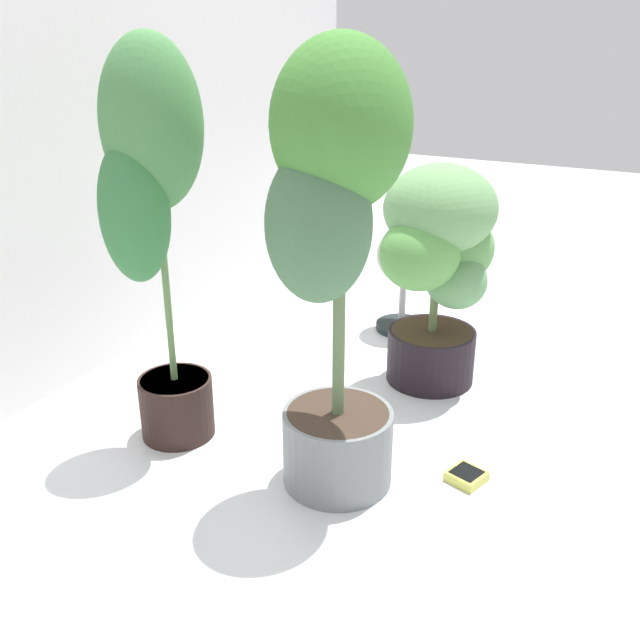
{
  "coord_description": "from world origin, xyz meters",
  "views": [
    {
      "loc": [
        -1.65,
        -0.72,
        1.03
      ],
      "look_at": [
        -0.14,
        0.05,
        0.32
      ],
      "focal_mm": 40.27,
      "sensor_mm": 36.0,
      "label": 1
    }
  ],
  "objects_px": {
    "floor_fan": "(404,263)",
    "hygrometer_box": "(466,476)",
    "potted_plant_back_left": "(153,207)",
    "potted_plant_front_left": "(334,236)",
    "potted_plant_front_right": "(439,258)"
  },
  "relations": [
    {
      "from": "potted_plant_front_left",
      "to": "hygrometer_box",
      "type": "bearing_deg",
      "value": -61.83
    },
    {
      "from": "hygrometer_box",
      "to": "floor_fan",
      "type": "distance_m",
      "value": 0.95
    },
    {
      "from": "potted_plant_back_left",
      "to": "floor_fan",
      "type": "bearing_deg",
      "value": -17.01
    },
    {
      "from": "potted_plant_back_left",
      "to": "floor_fan",
      "type": "xyz_separation_m",
      "value": [
        0.94,
        -0.29,
        -0.37
      ]
    },
    {
      "from": "potted_plant_back_left",
      "to": "potted_plant_front_left",
      "type": "relative_size",
      "value": 1.0
    },
    {
      "from": "floor_fan",
      "to": "potted_plant_front_right",
      "type": "bearing_deg",
      "value": 69.0
    },
    {
      "from": "potted_plant_front_left",
      "to": "potted_plant_front_right",
      "type": "bearing_deg",
      "value": -3.45
    },
    {
      "from": "floor_fan",
      "to": "hygrometer_box",
      "type": "bearing_deg",
      "value": 65.14
    },
    {
      "from": "potted_plant_back_left",
      "to": "potted_plant_front_left",
      "type": "xyz_separation_m",
      "value": [
        0.0,
        -0.47,
        -0.01
      ]
    },
    {
      "from": "floor_fan",
      "to": "potted_plant_back_left",
      "type": "bearing_deg",
      "value": 17.3
    },
    {
      "from": "potted_plant_back_left",
      "to": "floor_fan",
      "type": "height_order",
      "value": "potted_plant_back_left"
    },
    {
      "from": "potted_plant_front_right",
      "to": "floor_fan",
      "type": "relative_size",
      "value": 1.76
    },
    {
      "from": "potted_plant_back_left",
      "to": "hygrometer_box",
      "type": "distance_m",
      "value": 0.99
    },
    {
      "from": "hygrometer_box",
      "to": "floor_fan",
      "type": "relative_size",
      "value": 0.27
    },
    {
      "from": "potted_plant_back_left",
      "to": "potted_plant_front_right",
      "type": "bearing_deg",
      "value": -39.28
    }
  ]
}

